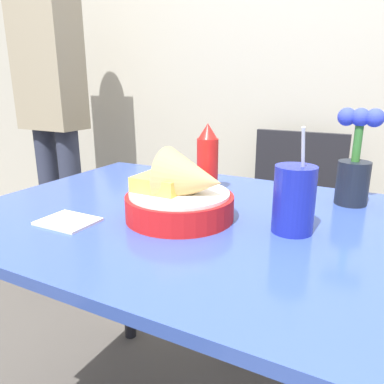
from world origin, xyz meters
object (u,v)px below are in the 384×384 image
at_px(chair_far_window, 291,214).
at_px(person_standing, 51,93).
at_px(ketchup_bottle, 207,159).
at_px(drink_cup, 294,202).
at_px(food_basket, 183,194).
at_px(flower_vase, 355,165).

xyz_separation_m(chair_far_window, person_standing, (-1.16, -0.23, 0.50)).
height_order(chair_far_window, ketchup_bottle, ketchup_bottle).
relative_size(drink_cup, person_standing, 0.13).
bearing_deg(food_basket, ketchup_bottle, 101.88).
xyz_separation_m(ketchup_bottle, flower_vase, (0.39, 0.08, 0.01)).
xyz_separation_m(drink_cup, person_standing, (-1.34, 0.58, 0.19)).
height_order(ketchup_bottle, flower_vase, flower_vase).
bearing_deg(food_basket, drink_cup, 9.27).
bearing_deg(ketchup_bottle, flower_vase, 11.03).
distance_m(chair_far_window, ketchup_bottle, 0.71).
bearing_deg(ketchup_bottle, drink_cup, -33.16).
distance_m(drink_cup, flower_vase, 0.29).
xyz_separation_m(food_basket, flower_vase, (0.34, 0.31, 0.05)).
distance_m(food_basket, ketchup_bottle, 0.24).
bearing_deg(drink_cup, food_basket, -170.73).
relative_size(chair_far_window, drink_cup, 3.79).
distance_m(chair_far_window, drink_cup, 0.88).
bearing_deg(ketchup_bottle, chair_far_window, 78.97).
distance_m(ketchup_bottle, person_standing, 1.12).
relative_size(chair_far_window, person_standing, 0.50).
height_order(ketchup_bottle, person_standing, person_standing).
bearing_deg(chair_far_window, food_basket, -94.70).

